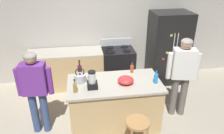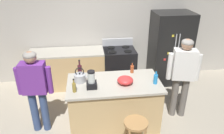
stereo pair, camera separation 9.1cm
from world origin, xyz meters
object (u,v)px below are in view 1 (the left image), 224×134
Objects in this scene: bar_stool at (137,129)px; tea_kettle at (80,78)px; refrigerator at (168,48)px; bottle_vinegar at (75,88)px; bottle_soda at (156,78)px; person_by_sink_right at (182,71)px; kitchen_island at (114,104)px; blender_appliance at (92,81)px; stove_range at (118,66)px; person_by_island_left at (35,86)px; bottle_cooking_sauce at (132,69)px; bottle_wine at (80,71)px; mixing_bowl at (126,80)px.

tea_kettle is at bearing 132.27° from bar_stool.
refrigerator is 7.43× the size of bottle_vinegar.
person_by_sink_right is at bearing 21.83° from bottle_soda.
kitchen_island is 5.31× the size of blender_appliance.
stove_range is at bearing 66.49° from blender_appliance.
person_by_sink_right is (2.61, 0.10, 0.04)m from person_by_island_left.
blender_appliance is at bearing 133.05° from bar_stool.
person_by_island_left is at bearing -137.55° from stove_range.
stove_range is 5.00× the size of bottle_cooking_sauce.
bottle_wine is at bearing 161.16° from bottle_soda.
tea_kettle is (0.74, 0.09, 0.05)m from person_by_island_left.
person_by_island_left is (-1.65, -1.51, 0.47)m from stove_range.
bottle_soda is at bearing -18.84° from bottle_wine.
blender_appliance is 1.11× the size of mixing_bowl.
person_by_sink_right is at bearing 0.24° from tea_kettle.
stove_range is 2.29m from person_by_island_left.
person_by_island_left is 1.74m from bottle_cooking_sauce.
bottle_vinegar is (-1.96, -0.33, 0.02)m from person_by_sink_right.
person_by_island_left is at bearing 160.56° from bottle_vinegar.
person_by_island_left is at bearing -158.02° from bottle_wine.
bottle_soda is (0.37, -1.65, 0.53)m from stove_range.
blender_appliance is at bearing -162.35° from kitchen_island.
bottle_wine is at bearing 152.00° from kitchen_island.
refrigerator is at bearing 43.67° from kitchen_island.
person_by_sink_right reaches higher than bottle_vinegar.
blender_appliance reaches higher than bar_stool.
person_by_island_left is 2.32× the size of bar_stool.
bottle_vinegar is (-1.05, -0.54, 0.01)m from bottle_cooking_sauce.
bottle_soda is (1.08, -0.00, -0.03)m from blender_appliance.
person_by_island_left reaches higher than mixing_bowl.
person_by_sink_right reaches higher than bottle_wine.
bar_stool is at bearing -98.07° from bottle_cooking_sauce.
person_by_sink_right is 6.25× the size of bottle_soda.
tea_kettle is (-1.87, -0.01, 0.01)m from person_by_sink_right.
mixing_bowl is (-0.14, -1.58, 0.50)m from stove_range.
blender_appliance is at bearing 179.96° from bottle_soda.
refrigerator is 2.09m from mixing_bowl.
kitchen_island is 6.87× the size of bottle_vinegar.
kitchen_island is 0.89m from bottle_vinegar.
blender_appliance reaches higher than bottle_cooking_sauce.
bottle_cooking_sauce is at bearing -135.32° from refrigerator.
bottle_cooking_sauce is (0.77, 0.45, -0.05)m from blender_appliance.
bottle_wine is (-0.97, -0.01, 0.04)m from bottle_cooking_sauce.
bottle_wine reaches higher than bar_stool.
kitchen_island is 2.44× the size of bar_stool.
refrigerator reaches higher than blender_appliance.
refrigerator is 6.39× the size of mixing_bowl.
bottle_soda reaches higher than stove_range.
person_by_sink_right is 1.87m from tea_kettle.
bottle_cooking_sauce is (-0.91, 0.21, 0.01)m from person_by_sink_right.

